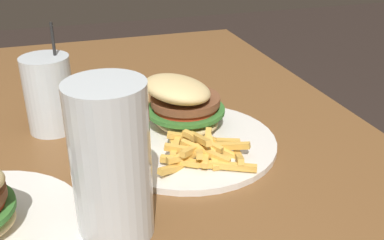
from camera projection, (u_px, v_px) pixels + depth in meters
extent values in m
cube|color=brown|center=(74.00, 173.00, 0.68)|extent=(1.33, 1.03, 0.03)
cylinder|color=brown|center=(211.00, 155.00, 1.48)|extent=(0.08, 0.08, 0.73)
cylinder|color=white|center=(192.00, 144.00, 0.72)|extent=(0.28, 0.28, 0.01)
ellipsoid|color=#E0C17F|center=(188.00, 119.00, 0.76)|extent=(0.15, 0.13, 0.03)
cylinder|color=#38752D|center=(188.00, 109.00, 0.75)|extent=(0.16, 0.16, 0.01)
cylinder|color=red|center=(188.00, 105.00, 0.75)|extent=(0.13, 0.13, 0.01)
cylinder|color=brown|center=(188.00, 100.00, 0.74)|extent=(0.14, 0.14, 0.01)
ellipsoid|color=#E0C17F|center=(179.00, 88.00, 0.72)|extent=(0.15, 0.13, 0.05)
cube|color=gold|center=(215.00, 151.00, 0.66)|extent=(0.07, 0.02, 0.02)
cube|color=gold|center=(177.00, 145.00, 0.68)|extent=(0.06, 0.02, 0.02)
cube|color=gold|center=(202.00, 149.00, 0.66)|extent=(0.08, 0.03, 0.03)
cube|color=gold|center=(222.00, 141.00, 0.70)|extent=(0.02, 0.06, 0.01)
cube|color=gold|center=(241.00, 156.00, 0.66)|extent=(0.07, 0.03, 0.03)
cube|color=gold|center=(200.00, 137.00, 0.67)|extent=(0.09, 0.02, 0.03)
cube|color=gold|center=(176.00, 168.00, 0.63)|extent=(0.04, 0.05, 0.02)
cube|color=gold|center=(178.00, 147.00, 0.67)|extent=(0.07, 0.04, 0.01)
cube|color=gold|center=(191.00, 150.00, 0.65)|extent=(0.04, 0.07, 0.02)
cube|color=gold|center=(209.00, 146.00, 0.66)|extent=(0.09, 0.04, 0.02)
cube|color=gold|center=(213.00, 145.00, 0.68)|extent=(0.06, 0.07, 0.04)
cube|color=gold|center=(205.00, 141.00, 0.67)|extent=(0.06, 0.05, 0.02)
cube|color=gold|center=(183.00, 161.00, 0.64)|extent=(0.04, 0.05, 0.01)
cube|color=gold|center=(208.00, 152.00, 0.65)|extent=(0.06, 0.06, 0.02)
cube|color=gold|center=(202.00, 147.00, 0.68)|extent=(0.06, 0.04, 0.01)
cube|color=gold|center=(194.00, 138.00, 0.69)|extent=(0.04, 0.07, 0.02)
cube|color=gold|center=(189.00, 156.00, 0.64)|extent=(0.02, 0.06, 0.01)
cube|color=gold|center=(229.00, 165.00, 0.63)|extent=(0.05, 0.08, 0.01)
cube|color=gold|center=(230.00, 146.00, 0.67)|extent=(0.05, 0.06, 0.02)
cube|color=gold|center=(202.00, 146.00, 0.66)|extent=(0.06, 0.07, 0.02)
cylinder|color=silver|center=(115.00, 162.00, 0.50)|extent=(0.09, 0.09, 0.19)
cylinder|color=gold|center=(116.00, 175.00, 0.50)|extent=(0.08, 0.08, 0.15)
cylinder|color=silver|center=(52.00, 94.00, 0.75)|extent=(0.08, 0.08, 0.13)
cylinder|color=yellow|center=(53.00, 100.00, 0.75)|extent=(0.07, 0.07, 0.11)
cylinder|color=black|center=(63.00, 78.00, 0.74)|extent=(0.03, 0.01, 0.18)
ellipsoid|color=silver|center=(114.00, 109.00, 0.83)|extent=(0.05, 0.05, 0.01)
cube|color=silver|center=(152.00, 105.00, 0.86)|extent=(0.02, 0.11, 0.00)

